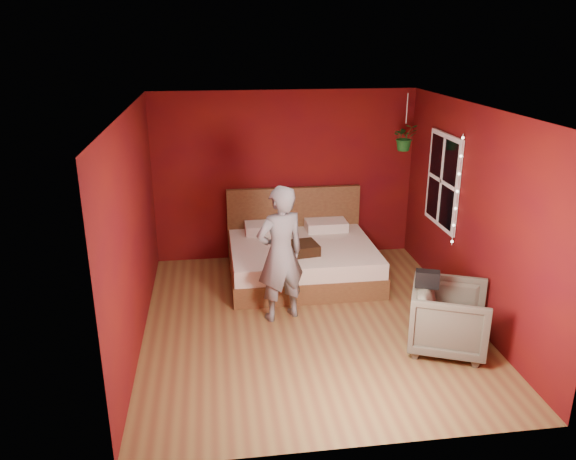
# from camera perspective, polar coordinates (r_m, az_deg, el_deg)

# --- Properties ---
(floor) EXTENTS (4.50, 4.50, 0.00)m
(floor) POSITION_cam_1_polar(r_m,az_deg,el_deg) (7.04, 2.15, -9.32)
(floor) COLOR brown
(floor) RESTS_ON ground
(room_walls) EXTENTS (4.04, 4.54, 2.62)m
(room_walls) POSITION_cam_1_polar(r_m,az_deg,el_deg) (6.41, 2.33, 3.97)
(room_walls) COLOR #63110A
(room_walls) RESTS_ON ground
(window) EXTENTS (0.05, 0.97, 1.27)m
(window) POSITION_cam_1_polar(r_m,az_deg,el_deg) (7.85, 15.44, 4.82)
(window) COLOR white
(window) RESTS_ON room_walls
(fairy_lights) EXTENTS (0.04, 0.04, 1.45)m
(fairy_lights) POSITION_cam_1_polar(r_m,az_deg,el_deg) (7.38, 16.82, 3.78)
(fairy_lights) COLOR silver
(fairy_lights) RESTS_ON room_walls
(bed) EXTENTS (2.07, 1.76, 1.14)m
(bed) POSITION_cam_1_polar(r_m,az_deg,el_deg) (8.20, 1.35, -2.72)
(bed) COLOR brown
(bed) RESTS_ON ground
(person) EXTENTS (0.73, 0.60, 1.71)m
(person) POSITION_cam_1_polar(r_m,az_deg,el_deg) (6.79, -0.77, -2.46)
(person) COLOR slate
(person) RESTS_ON ground
(armchair) EXTENTS (1.09, 1.08, 0.76)m
(armchair) POSITION_cam_1_polar(r_m,az_deg,el_deg) (6.58, 16.05, -8.57)
(armchair) COLOR #5E5A4A
(armchair) RESTS_ON ground
(handbag) EXTENTS (0.29, 0.21, 0.18)m
(handbag) POSITION_cam_1_polar(r_m,az_deg,el_deg) (6.31, 13.97, -4.84)
(handbag) COLOR black
(handbag) RESTS_ON armchair
(throw_pillow) EXTENTS (0.46, 0.46, 0.14)m
(throw_pillow) POSITION_cam_1_polar(r_m,az_deg,el_deg) (7.70, 1.46, -1.87)
(throw_pillow) COLOR #311E10
(throw_pillow) RESTS_ON bed
(hanging_plant) EXTENTS (0.37, 0.32, 0.80)m
(hanging_plant) POSITION_cam_1_polar(r_m,az_deg,el_deg) (8.18, 11.80, 9.22)
(hanging_plant) COLOR silver
(hanging_plant) RESTS_ON room_walls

